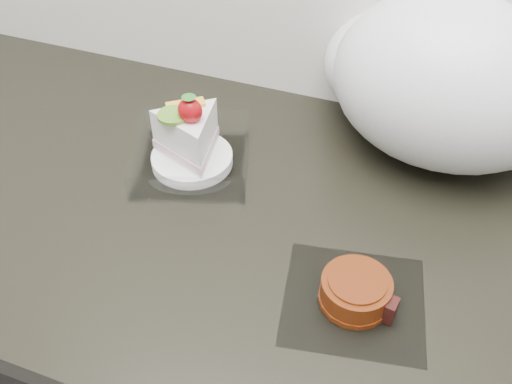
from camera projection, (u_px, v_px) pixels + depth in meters
counter at (258, 374)px, 1.12m from camera, size 2.04×0.64×0.90m
cake_tray at (191, 147)px, 0.86m from camera, size 0.22×0.22×0.13m
mooncake_wrap at (356, 293)px, 0.69m from camera, size 0.20×0.19×0.04m
plastic_bag at (441, 76)px, 0.84m from camera, size 0.44×0.37×0.33m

